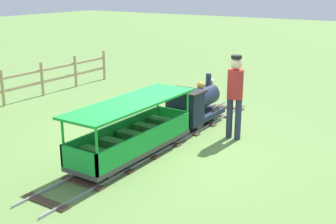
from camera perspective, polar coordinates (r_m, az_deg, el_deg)
The scene contains 6 objects.
ground_plane at distance 8.33m, azimuth -0.56°, elevation -3.87°, with size 60.00×60.00×0.00m, color #608442.
track at distance 8.28m, azimuth -0.76°, elevation -3.87°, with size 0.78×6.40×0.04m.
locomotive at distance 9.11m, azimuth 3.46°, elevation 1.07°, with size 0.74×1.45×0.98m.
passenger_car at distance 7.46m, azimuth -4.65°, elevation -2.96°, with size 0.84×2.70×0.97m.
conductor_person at distance 8.32m, azimuth 8.73°, elevation 2.80°, with size 0.30×0.30×1.62m.
fence_section at distance 11.35m, azimuth -20.78°, elevation 3.12°, with size 0.08×7.48×0.90m.
Camera 1 is at (4.36, -6.48, 2.90)m, focal length 46.75 mm.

